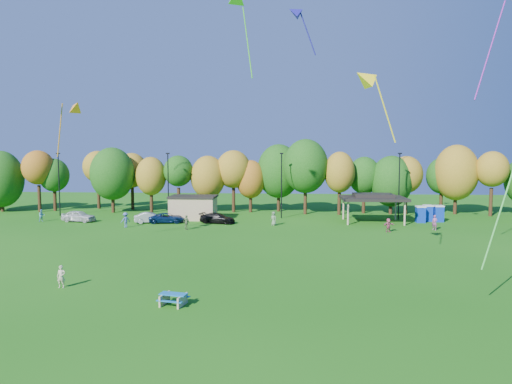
# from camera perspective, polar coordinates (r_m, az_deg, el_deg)

# --- Properties ---
(ground) EXTENTS (160.00, 160.00, 0.00)m
(ground) POSITION_cam_1_polar(r_m,az_deg,el_deg) (25.00, -3.40, -16.10)
(ground) COLOR #19600F
(ground) RESTS_ON ground
(tree_line) EXTENTS (93.57, 10.55, 11.15)m
(tree_line) POSITION_cam_1_polar(r_m,az_deg,el_deg) (68.86, 0.77, 2.27)
(tree_line) COLOR black
(tree_line) RESTS_ON ground
(lamp_posts) EXTENTS (64.50, 0.25, 9.09)m
(lamp_posts) POSITION_cam_1_polar(r_m,az_deg,el_deg) (63.29, 3.21, 1.12)
(lamp_posts) COLOR black
(lamp_posts) RESTS_ON ground
(utility_building) EXTENTS (6.30, 4.30, 3.25)m
(utility_building) POSITION_cam_1_polar(r_m,az_deg,el_deg) (62.97, -7.83, -1.91)
(utility_building) COLOR tan
(utility_building) RESTS_ON ground
(pavilion) EXTENTS (8.20, 6.20, 3.77)m
(pavilion) POSITION_cam_1_polar(r_m,az_deg,el_deg) (61.38, 14.42, -0.70)
(pavilion) COLOR tan
(pavilion) RESTS_ON ground
(porta_potties) EXTENTS (3.75, 2.39, 2.18)m
(porta_potties) POSITION_cam_1_polar(r_m,az_deg,el_deg) (64.25, 20.81, -2.53)
(porta_potties) COLOR #0D31AD
(porta_potties) RESTS_ON ground
(picnic_table) EXTENTS (1.84, 1.62, 0.70)m
(picnic_table) POSITION_cam_1_polar(r_m,az_deg,el_deg) (28.05, -10.29, -12.95)
(picnic_table) COLOR tan
(picnic_table) RESTS_ON ground
(kite_flyer) EXTENTS (0.59, 0.43, 1.51)m
(kite_flyer) POSITION_cam_1_polar(r_m,az_deg,el_deg) (33.50, -23.17, -9.70)
(kite_flyer) COLOR beige
(kite_flyer) RESTS_ON ground
(car_a) EXTENTS (4.65, 2.46, 1.51)m
(car_a) POSITION_cam_1_polar(r_m,az_deg,el_deg) (64.57, -21.30, -2.82)
(car_a) COLOR silver
(car_a) RESTS_ON ground
(car_b) EXTENTS (4.39, 2.69, 1.37)m
(car_b) POSITION_cam_1_polar(r_m,az_deg,el_deg) (60.71, -13.04, -3.15)
(car_b) COLOR #A6A7AC
(car_b) RESTS_ON ground
(car_c) EXTENTS (4.88, 2.86, 1.28)m
(car_c) POSITION_cam_1_polar(r_m,az_deg,el_deg) (60.32, -11.07, -3.21)
(car_c) COLOR #0C234C
(car_c) RESTS_ON ground
(car_d) EXTENTS (4.89, 2.76, 1.34)m
(car_d) POSITION_cam_1_polar(r_m,az_deg,el_deg) (59.02, -4.84, -3.28)
(car_d) COLOR black
(car_d) RESTS_ON ground
(far_person_0) EXTENTS (1.01, 0.98, 1.75)m
(far_person_0) POSITION_cam_1_polar(r_m,az_deg,el_deg) (57.06, 2.21, -3.33)
(far_person_0) COLOR #618057
(far_person_0) RESTS_ON ground
(far_person_1) EXTENTS (1.08, 0.90, 1.73)m
(far_person_1) POSITION_cam_1_polar(r_m,az_deg,el_deg) (54.48, -8.68, -3.78)
(far_person_1) COLOR #65814F
(far_person_1) RESTS_ON ground
(far_person_2) EXTENTS (0.77, 0.77, 1.80)m
(far_person_2) POSITION_cam_1_polar(r_m,az_deg,el_deg) (57.46, 21.43, -3.58)
(far_person_2) COLOR #9C4981
(far_person_2) RESTS_ON ground
(far_person_3) EXTENTS (1.30, 1.33, 1.83)m
(far_person_3) POSITION_cam_1_polar(r_m,az_deg,el_deg) (57.75, -16.00, -3.38)
(far_person_3) COLOR #48609F
(far_person_3) RESTS_ON ground
(far_person_4) EXTENTS (1.54, 1.12, 1.61)m
(far_person_4) POSITION_cam_1_polar(r_m,az_deg,el_deg) (54.34, 16.22, -4.00)
(far_person_4) COLOR #AC4765
(far_person_4) RESTS_ON ground
(far_person_5) EXTENTS (0.99, 0.98, 1.61)m
(far_person_5) POSITION_cam_1_polar(r_m,az_deg,el_deg) (66.66, -25.22, -2.68)
(far_person_5) COLOR #549BB9
(far_person_5) RESTS_ON ground
(kite_4) EXTENTS (2.71, 1.24, 4.46)m
(kite_4) POSITION_cam_1_polar(r_m,az_deg,el_deg) (42.69, 4.84, 21.44)
(kite_4) COLOR navy
(kite_5) EXTENTS (3.48, 1.97, 5.62)m
(kite_5) POSITION_cam_1_polar(r_m,az_deg,el_deg) (34.44, 13.38, 13.63)
(kite_5) COLOR yellow
(kite_11) EXTENTS (2.81, 2.73, 5.46)m
(kite_11) POSITION_cam_1_polar(r_m,az_deg,el_deg) (45.59, -21.61, 9.84)
(kite_11) COLOR orange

